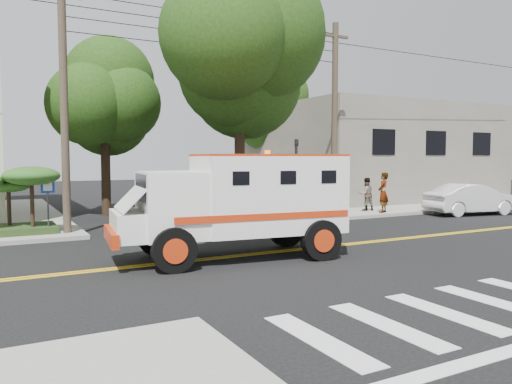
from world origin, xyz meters
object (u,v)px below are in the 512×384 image
armored_truck (240,199)px  parked_sedan (471,199)px  pedestrian_a (383,193)px  pedestrian_b (366,194)px

armored_truck → parked_sedan: 15.31m
parked_sedan → pedestrian_a: bearing=78.4°
parked_sedan → pedestrian_b: bearing=67.1°
armored_truck → pedestrian_a: (10.57, 5.75, -0.54)m
pedestrian_a → pedestrian_b: size_ratio=1.18×
pedestrian_a → pedestrian_b: (-0.09, 1.12, -0.15)m
parked_sedan → pedestrian_b: pedestrian_b is taller
armored_truck → pedestrian_b: bearing=40.1°
parked_sedan → armored_truck: bearing=116.0°
parked_sedan → pedestrian_a: pedestrian_a is taller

